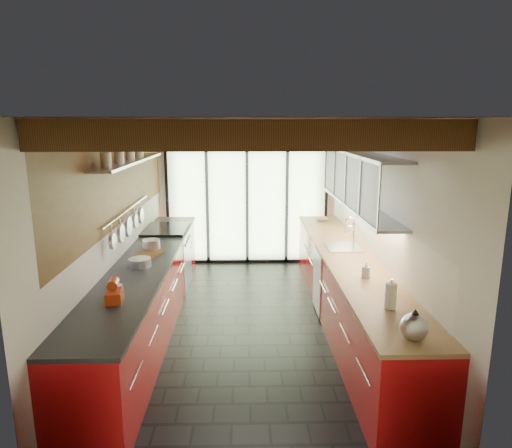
# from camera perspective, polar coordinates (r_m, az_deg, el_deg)

# --- Properties ---
(ground) EXTENTS (5.50, 5.50, 0.00)m
(ground) POSITION_cam_1_polar(r_m,az_deg,el_deg) (6.06, -0.93, -12.46)
(ground) COLOR black
(ground) RESTS_ON ground
(room_shell) EXTENTS (5.50, 5.50, 5.50)m
(room_shell) POSITION_cam_1_polar(r_m,az_deg,el_deg) (5.57, -1.00, 3.15)
(room_shell) COLOR silver
(room_shell) RESTS_ON ground
(ceiling_beams) EXTENTS (3.14, 5.06, 4.90)m
(ceiling_beams) POSITION_cam_1_polar(r_m,az_deg,el_deg) (5.87, -1.05, 11.57)
(ceiling_beams) COLOR #593316
(ceiling_beams) RESTS_ON ground
(glass_door) EXTENTS (2.95, 0.10, 2.90)m
(glass_door) POSITION_cam_1_polar(r_m,az_deg,el_deg) (8.23, -1.14, 6.27)
(glass_door) COLOR #C6EAAD
(glass_door) RESTS_ON ground
(left_counter) EXTENTS (0.68, 5.00, 0.92)m
(left_counter) POSITION_cam_1_polar(r_m,az_deg,el_deg) (6.01, -13.33, -8.27)
(left_counter) COLOR #B50F13
(left_counter) RESTS_ON ground
(range_stove) EXTENTS (0.66, 0.90, 0.97)m
(range_stove) POSITION_cam_1_polar(r_m,az_deg,el_deg) (7.36, -11.05, -4.20)
(range_stove) COLOR silver
(range_stove) RESTS_ON ground
(right_counter) EXTENTS (0.68, 5.00, 0.92)m
(right_counter) POSITION_cam_1_polar(r_m,az_deg,el_deg) (6.03, 11.38, -8.12)
(right_counter) COLOR #B50F13
(right_counter) RESTS_ON ground
(sink_assembly) EXTENTS (0.45, 0.52, 0.43)m
(sink_assembly) POSITION_cam_1_polar(r_m,az_deg,el_deg) (6.25, 10.90, -2.54)
(sink_assembly) COLOR silver
(sink_assembly) RESTS_ON right_counter
(upper_cabinets_right) EXTENTS (0.34, 3.00, 3.00)m
(upper_cabinets_right) POSITION_cam_1_polar(r_m,az_deg,el_deg) (6.02, 12.79, 5.44)
(upper_cabinets_right) COLOR silver
(upper_cabinets_right) RESTS_ON ground
(left_wall_fixtures) EXTENTS (0.28, 2.60, 0.96)m
(left_wall_fixtures) POSITION_cam_1_polar(r_m,az_deg,el_deg) (5.89, -15.49, 5.11)
(left_wall_fixtures) COLOR silver
(left_wall_fixtures) RESTS_ON ground
(stand_mixer) EXTENTS (0.17, 0.27, 0.23)m
(stand_mixer) POSITION_cam_1_polar(r_m,az_deg,el_deg) (4.53, -17.27, -8.10)
(stand_mixer) COLOR red
(stand_mixer) RESTS_ON left_counter
(pot_large) EXTENTS (0.26, 0.26, 0.15)m
(pot_large) POSITION_cam_1_polar(r_m,az_deg,el_deg) (6.14, -12.95, -2.59)
(pot_large) COLOR silver
(pot_large) RESTS_ON left_counter
(pot_small) EXTENTS (0.30, 0.30, 0.10)m
(pot_small) POSITION_cam_1_polar(r_m,az_deg,el_deg) (5.50, -14.34, -4.69)
(pot_small) COLOR silver
(pot_small) RESTS_ON left_counter
(cutting_board) EXTENTS (0.37, 0.45, 0.03)m
(cutting_board) POSITION_cam_1_polar(r_m,az_deg,el_deg) (5.93, -13.36, -3.70)
(cutting_board) COLOR brown
(cutting_board) RESTS_ON left_counter
(kettle) EXTENTS (0.28, 0.30, 0.26)m
(kettle) POSITION_cam_1_polar(r_m,az_deg,el_deg) (3.82, 19.19, -11.85)
(kettle) COLOR silver
(kettle) RESTS_ON right_counter
(paper_towel) EXTENTS (0.12, 0.12, 0.28)m
(paper_towel) POSITION_cam_1_polar(r_m,az_deg,el_deg) (4.32, 16.49, -8.68)
(paper_towel) COLOR white
(paper_towel) RESTS_ON right_counter
(soap_bottle) EXTENTS (0.11, 0.11, 0.19)m
(soap_bottle) POSITION_cam_1_polar(r_m,az_deg,el_deg) (5.09, 13.61, -5.53)
(soap_bottle) COLOR silver
(soap_bottle) RESTS_ON right_counter
(bowl) EXTENTS (0.21, 0.21, 0.05)m
(bowl) POSITION_cam_1_polar(r_m,az_deg,el_deg) (7.87, 8.20, 0.58)
(bowl) COLOR silver
(bowl) RESTS_ON right_counter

